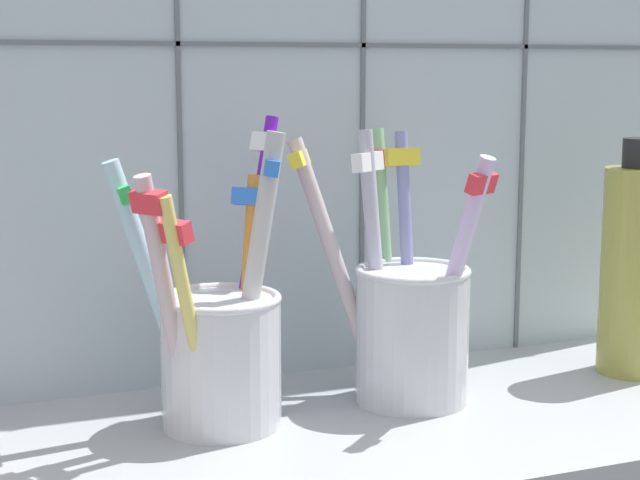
% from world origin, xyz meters
% --- Properties ---
extents(counter_slab, '(0.64, 0.22, 0.02)m').
position_xyz_m(counter_slab, '(0.00, 0.00, 0.01)').
color(counter_slab, '#9EA3A8').
rests_on(counter_slab, ground).
extents(tile_wall_back, '(0.64, 0.02, 0.45)m').
position_xyz_m(tile_wall_back, '(0.00, 0.12, 0.23)').
color(tile_wall_back, '#B2C1CC').
rests_on(tile_wall_back, ground).
extents(toothbrush_cup_left, '(0.12, 0.09, 0.18)m').
position_xyz_m(toothbrush_cup_left, '(-0.06, 0.03, 0.07)').
color(toothbrush_cup_left, silver).
rests_on(toothbrush_cup_left, counter_slab).
extents(toothbrush_cup_right, '(0.11, 0.12, 0.17)m').
position_xyz_m(toothbrush_cup_right, '(0.06, 0.03, 0.07)').
color(toothbrush_cup_right, silver).
rests_on(toothbrush_cup_right, counter_slab).
extents(soap_bottle, '(0.05, 0.05, 0.16)m').
position_xyz_m(soap_bottle, '(0.23, 0.03, 0.09)').
color(soap_bottle, '#9C9741').
rests_on(soap_bottle, counter_slab).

